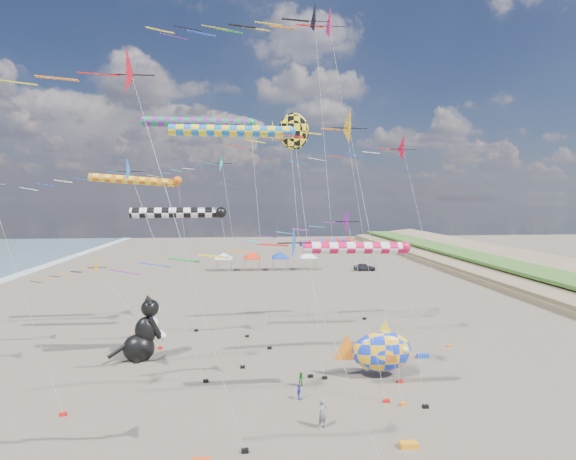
# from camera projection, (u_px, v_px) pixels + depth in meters

# --- Properties ---
(delta_kite_0) EXTENTS (9.88, 2.46, 18.33)m
(delta_kite_0) POSITION_uv_depth(u_px,v_px,m) (353.00, 129.00, 26.24)
(delta_kite_0) COLOR #FEAE0F
(delta_kite_0) RESTS_ON ground
(delta_kite_1) EXTENTS (11.02, 1.61, 11.79)m
(delta_kite_1) POSITION_uv_depth(u_px,v_px,m) (269.00, 253.00, 18.59)
(delta_kite_1) COLOR blue
(delta_kite_1) RESTS_ON ground
(delta_kite_2) EXTENTS (12.46, 2.37, 18.07)m
(delta_kite_2) POSITION_uv_depth(u_px,v_px,m) (400.00, 153.00, 37.10)
(delta_kite_2) COLOR red
(delta_kite_2) RESTS_ON ground
(delta_kite_3) EXTENTS (8.51, 1.98, 17.07)m
(delta_kite_3) POSITION_uv_depth(u_px,v_px,m) (212.00, 165.00, 40.08)
(delta_kite_3) COLOR #22C8C9
(delta_kite_3) RESTS_ON ground
(delta_kite_4) EXTENTS (8.90, 1.71, 12.28)m
(delta_kite_4) POSITION_uv_depth(u_px,v_px,m) (327.00, 228.00, 27.05)
(delta_kite_4) COLOR purple
(delta_kite_4) RESTS_ON ground
(delta_kite_6) EXTENTS (15.17, 2.42, 19.92)m
(delta_kite_6) POSITION_uv_depth(u_px,v_px,m) (119.00, 77.00, 20.76)
(delta_kite_6) COLOR red
(delta_kite_6) RESTS_ON ground
(delta_kite_7) EXTENTS (10.21, 1.92, 15.61)m
(delta_kite_7) POSITION_uv_depth(u_px,v_px,m) (131.00, 176.00, 29.79)
(delta_kite_7) COLOR blue
(delta_kite_7) RESTS_ON ground
(delta_kite_8) EXTENTS (9.29, 1.69, 7.87)m
(delta_kite_8) POSITION_uv_depth(u_px,v_px,m) (99.00, 272.00, 37.27)
(delta_kite_8) COLOR orange
(delta_kite_8) RESTS_ON ground
(delta_kite_9) EXTENTS (14.98, 2.56, 27.97)m
(delta_kite_9) POSITION_uv_depth(u_px,v_px,m) (288.00, 21.00, 34.31)
(delta_kite_9) COLOR black
(delta_kite_9) RESTS_ON ground
(delta_kite_10) EXTENTS (17.86, 2.84, 28.47)m
(delta_kite_10) POSITION_uv_depth(u_px,v_px,m) (313.00, 32.00, 37.74)
(delta_kite_10) COLOR #E7145C
(delta_kite_10) RESTS_ON ground
(windsock_0) EXTENTS (7.75, 0.74, 10.28)m
(windsock_0) POSITION_uv_depth(u_px,v_px,m) (361.00, 249.00, 26.33)
(windsock_0) COLOR #D10E43
(windsock_0) RESTS_ON ground
(windsock_1) EXTENTS (8.11, 0.79, 12.16)m
(windsock_1) POSITION_uv_depth(u_px,v_px,m) (182.00, 214.00, 32.63)
(windsock_1) COLOR black
(windsock_1) RESTS_ON ground
(windsock_2) EXTENTS (9.82, 0.82, 17.78)m
(windsock_2) POSITION_uv_depth(u_px,v_px,m) (236.00, 132.00, 30.41)
(windsock_2) COLOR blue
(windsock_2) RESTS_ON ground
(windsock_3) EXTENTS (7.15, 0.65, 8.65)m
(windsock_3) POSITION_uv_depth(u_px,v_px,m) (329.00, 242.00, 46.60)
(windsock_3) COLOR red
(windsock_3) RESTS_ON ground
(windsock_4) EXTENTS (10.32, 0.87, 19.36)m
(windsock_4) POSITION_uv_depth(u_px,v_px,m) (203.00, 124.00, 36.31)
(windsock_4) COLOR #177F42
(windsock_4) RESTS_ON ground
(windsock_5) EXTENTS (9.64, 0.80, 14.90)m
(windsock_5) POSITION_uv_depth(u_px,v_px,m) (139.00, 181.00, 41.79)
(windsock_5) COLOR orange
(windsock_5) RESTS_ON ground
(angelfish_kite) EXTENTS (3.74, 3.02, 18.97)m
(angelfish_kite) POSITION_uv_depth(u_px,v_px,m) (291.00, 133.00, 32.37)
(angelfish_kite) COLOR yellow
(angelfish_kite) RESTS_ON ground
(cat_inflatable) EXTENTS (4.21, 3.22, 5.10)m
(cat_inflatable) POSITION_uv_depth(u_px,v_px,m) (142.00, 328.00, 35.50)
(cat_inflatable) COLOR black
(cat_inflatable) RESTS_ON ground
(fish_inflatable) EXTENTS (5.84, 2.22, 4.15)m
(fish_inflatable) POSITION_uv_depth(u_px,v_px,m) (381.00, 351.00, 31.97)
(fish_inflatable) COLOR #1534D6
(fish_inflatable) RESTS_ON ground
(person_adult) EXTENTS (0.72, 0.66, 1.65)m
(person_adult) POSITION_uv_depth(u_px,v_px,m) (322.00, 414.00, 24.97)
(person_adult) COLOR slate
(person_adult) RESTS_ON ground
(child_green) EXTENTS (0.53, 0.44, 1.02)m
(child_green) POSITION_uv_depth(u_px,v_px,m) (301.00, 379.00, 30.50)
(child_green) COLOR #1E7A23
(child_green) RESTS_ON ground
(child_blue) EXTENTS (0.49, 0.64, 1.01)m
(child_blue) POSITION_uv_depth(u_px,v_px,m) (299.00, 392.00, 28.55)
(child_blue) COLOR #3039BA
(child_blue) RESTS_ON ground
(kite_bag_1) EXTENTS (0.90, 0.44, 0.30)m
(kite_bag_1) POSITION_uv_depth(u_px,v_px,m) (409.00, 445.00, 23.04)
(kite_bag_1) COLOR orange
(kite_bag_1) RESTS_ON ground
(kite_bag_2) EXTENTS (0.90, 0.44, 0.30)m
(kite_bag_2) POSITION_uv_depth(u_px,v_px,m) (423.00, 356.00, 36.12)
(kite_bag_2) COLOR blue
(kite_bag_2) RESTS_ON ground
(tent_row) EXTENTS (19.20, 4.20, 3.80)m
(tent_row) POSITION_uv_depth(u_px,v_px,m) (266.00, 253.00, 79.82)
(tent_row) COLOR silver
(tent_row) RESTS_ON ground
(parked_car) EXTENTS (3.98, 1.92, 1.31)m
(parked_car) POSITION_uv_depth(u_px,v_px,m) (364.00, 267.00, 79.71)
(parked_car) COLOR #26262D
(parked_car) RESTS_ON ground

